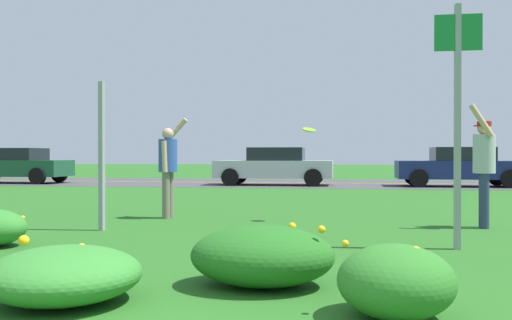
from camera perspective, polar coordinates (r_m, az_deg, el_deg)
name	(u,v)px	position (r m, az deg, el deg)	size (l,w,h in m)	color
ground_plane	(293,206)	(13.03, 3.68, -4.60)	(120.00, 120.00, 0.00)	#26601E
highway_strip	(316,183)	(23.86, 5.97, -2.29)	(120.00, 7.92, 0.01)	#424244
highway_center_stripe	(316,183)	(23.86, 5.97, -2.28)	(120.00, 0.16, 0.00)	yellow
daylily_clump_mid_left	(64,274)	(4.80, -18.56, -10.72)	(1.21, 1.23, 0.49)	#337F2D
daylily_clump_mid_center	(262,256)	(5.10, 0.64, -9.48)	(1.27, 1.05, 0.55)	#23661E
daylily_clump_near_camera	(396,281)	(4.24, 13.73, -11.61)	(0.83, 0.87, 0.54)	#2D7526
sign_post_near_path	(102,156)	(9.07, -15.08, 0.38)	(0.07, 0.10, 2.28)	#93969B
sign_post_by_roadside	(458,102)	(7.43, 19.39, 5.42)	(0.56, 0.10, 2.99)	#93969B
person_thrower_blue_shirt	(168,164)	(10.59, -8.73, -0.38)	(0.50, 0.51, 1.84)	#2D4C9E
person_catcher_red_cap_gray_shirt	(484,162)	(9.75, 21.69, -0.22)	(0.45, 0.50, 1.95)	#B2B2B7
frisbee_lime	(309,130)	(9.99, 5.30, 2.99)	(0.25, 0.23, 0.13)	#8CD133
car_navy_center_left	(460,166)	(22.42, 19.58, -0.61)	(4.50, 2.00, 1.45)	navy
car_silver_center_right	(275,166)	(22.18, 1.86, -0.60)	(4.50, 2.00, 1.45)	#B7BABF
car_dark_green_rightmost	(14,165)	(25.85, -22.86, -0.48)	(4.50, 2.00, 1.45)	#194C2D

